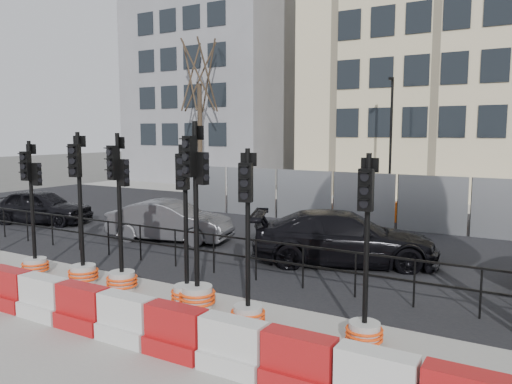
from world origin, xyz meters
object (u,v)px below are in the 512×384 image
Objects in this scene: traffic_signal_d at (121,254)px; traffic_signal_h at (365,307)px; car_c at (344,238)px; car_a at (41,207)px.

traffic_signal_d is 1.10× the size of traffic_signal_h.
car_a is at bearing 68.41° from car_c.
traffic_signal_d reaches higher than traffic_signal_h.
car_a is 12.02m from car_c.
traffic_signal_h is at bearing -178.68° from car_c.
traffic_signal_d is 5.72m from car_c.
traffic_signal_d is at bearing -134.56° from car_a.
traffic_signal_d is 0.83× the size of car_a.
car_c reaches higher than car_a.
traffic_signal_d is 9.62m from car_a.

